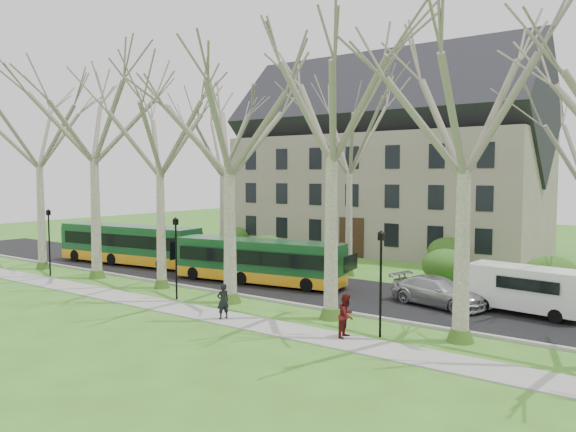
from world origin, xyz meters
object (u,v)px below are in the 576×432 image
(bus_lead, at_px, (129,244))
(pedestrian_b, at_px, (346,315))
(bus_follow, at_px, (258,261))
(sedan, at_px, (438,292))
(van_a, at_px, (525,291))
(pedestrian_a, at_px, (223,301))

(bus_lead, distance_m, pedestrian_b, 23.53)
(bus_lead, relative_size, bus_follow, 1.09)
(sedan, bearing_deg, van_a, -65.12)
(bus_lead, height_order, sedan, bus_lead)
(bus_follow, xyz_separation_m, pedestrian_b, (10.10, -6.87, -0.47))
(bus_follow, distance_m, pedestrian_b, 12.22)
(van_a, height_order, pedestrian_a, van_a)
(pedestrian_a, bearing_deg, sedan, 162.53)
(bus_lead, xyz_separation_m, bus_follow, (12.36, -0.14, -0.12))
(bus_lead, bearing_deg, bus_follow, -7.15)
(pedestrian_a, height_order, pedestrian_b, pedestrian_b)
(sedan, distance_m, pedestrian_b, 7.53)
(van_a, xyz_separation_m, pedestrian_b, (-4.97, -8.27, -0.23))
(bus_follow, relative_size, sedan, 2.17)
(bus_lead, height_order, pedestrian_b, bus_lead)
(sedan, xyz_separation_m, pedestrian_b, (-1.02, -7.46, 0.17))
(bus_follow, height_order, pedestrian_a, bus_follow)
(pedestrian_a, bearing_deg, pedestrian_b, 120.33)
(bus_lead, relative_size, pedestrian_a, 7.27)
(sedan, relative_size, pedestrian_b, 2.80)
(pedestrian_a, bearing_deg, bus_follow, -128.71)
(bus_lead, distance_m, sedan, 23.49)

